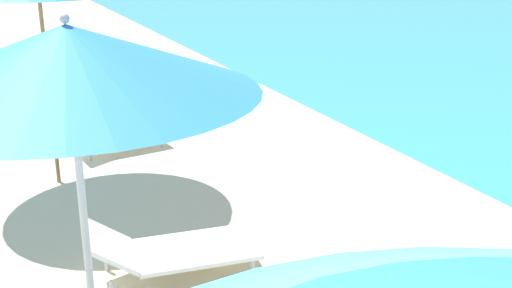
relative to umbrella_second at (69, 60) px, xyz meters
name	(u,v)px	position (x,y,z in m)	size (l,w,h in m)	color
umbrella_second	(69,60)	(0.00, 0.00, 0.00)	(2.25, 2.25, 2.61)	silver
lounger_second_shoreside	(171,249)	(0.94, 1.27, -2.06)	(1.60, 0.88, 0.55)	white
lounger_third_shoreside	(117,132)	(1.34, 4.99, -2.09)	(1.39, 0.73, 0.48)	white
lounger_farthest_shoreside	(39,76)	(0.79, 9.03, -2.04)	(1.47, 0.94, 0.55)	white
lounger_farthest_inland	(59,102)	(0.82, 6.83, -2.02)	(1.61, 0.90, 0.62)	blue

